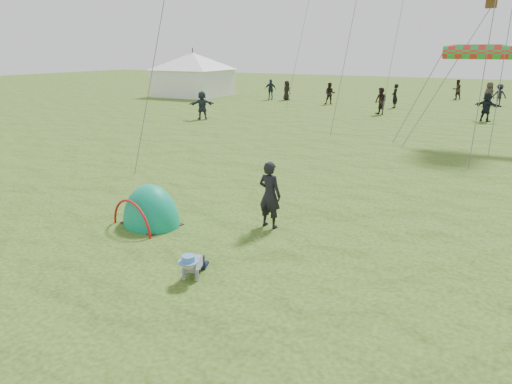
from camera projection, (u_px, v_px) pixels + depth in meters
The scene contains 15 objects.
ground at pixel (203, 286), 8.30m from camera, with size 140.00×140.00×0.00m, color #1F450A.
crawling_toddler at pixel (193, 264), 8.58m from camera, with size 0.49×0.70×0.54m, color black, non-canonical shape.
popup_tent at pixel (152, 224), 11.28m from camera, with size 1.56×1.28×2.01m, color #047572.
standing_adult at pixel (270, 195), 10.86m from camera, with size 0.59×0.39×1.63m, color black.
event_marquee at pixel (193, 73), 41.87m from camera, with size 6.03×6.03×4.15m, color white, non-canonical shape.
crowd_person_0 at pixel (395, 96), 33.49m from camera, with size 0.63×0.41×1.73m, color black.
crowd_person_1 at pixel (457, 90), 39.28m from camera, with size 0.81×0.63×1.67m, color #2E2321.
crowd_person_3 at pixel (499, 95), 34.90m from camera, with size 1.05×0.60×1.63m, color black.
crowd_person_4 at pixel (287, 90), 38.68m from camera, with size 0.79×0.51×1.62m, color black.
crowd_person_5 at pixel (487, 107), 27.16m from camera, with size 1.60×0.51×1.73m, color black.
crowd_person_7 at pixel (330, 94), 35.69m from camera, with size 0.81×0.63×1.67m, color black.
crowd_person_10 at pixel (489, 94), 34.62m from camera, with size 0.88×0.57×1.79m, color #392D27.
crowd_person_11 at pixel (202, 105), 28.00m from camera, with size 1.59×0.51×1.72m, color #2A3140.
crowd_person_13 at pixel (381, 101), 29.99m from camera, with size 0.86×0.67×1.76m, color black.
crowd_person_14 at pixel (270, 90), 38.93m from camera, with size 1.01×0.42×1.72m, color #1F2B3A.
Camera 1 is at (4.40, -6.04, 4.12)m, focal length 32.00 mm.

